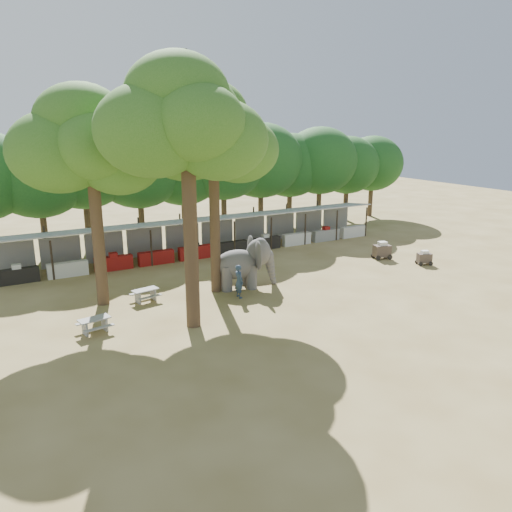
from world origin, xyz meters
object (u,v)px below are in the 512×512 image
yard_tree_center (182,121)px  picnic_table_far (145,293)px  yard_tree_left (86,143)px  cart_back (382,250)px  yard_tree_back (209,134)px  handler (239,281)px  cart_front (424,258)px  picnic_table_near (95,323)px  elephant (245,263)px

yard_tree_center → picnic_table_far: size_ratio=7.86×
yard_tree_left → cart_back: (19.03, -0.56, -7.60)m
yard_tree_left → yard_tree_back: (6.00, -1.00, 0.34)m
yard_tree_back → handler: yard_tree_back is taller
cart_front → cart_back: size_ratio=0.82×
yard_tree_center → picnic_table_far: bearing=101.5°
picnic_table_near → cart_front: cart_front is taller
cart_back → cart_front: bearing=-45.0°
yard_tree_back → picnic_table_far: (-3.83, 0.09, -8.10)m
handler → cart_front: handler is taller
picnic_table_near → cart_front: bearing=-8.5°
yard_tree_back → picnic_table_near: yard_tree_back is taller
yard_tree_left → yard_tree_back: bearing=-9.5°
yard_tree_center → yard_tree_back: bearing=53.1°
yard_tree_left → picnic_table_far: bearing=-22.7°
handler → picnic_table_far: (-4.60, 1.86, -0.47)m
elephant → cart_back: bearing=16.7°
elephant → picnic_table_near: (-8.92, -2.41, -0.97)m
cart_front → picnic_table_near: bearing=-155.3°
picnic_table_near → picnic_table_far: 4.29m
picnic_table_far → cart_front: (18.29, -2.14, 0.04)m
yard_tree_left → picnic_table_near: size_ratio=7.05×
picnic_table_near → cart_front: size_ratio=1.35×
elephant → handler: size_ratio=2.09×
yard_tree_center → elephant: 9.89m
yard_tree_back → cart_back: size_ratio=8.07×
yard_tree_left → picnic_table_far: 8.11m
yard_tree_left → elephant: size_ratio=2.90×
picnic_table_far → cart_back: bearing=-9.3°
yard_tree_center → yard_tree_back: size_ratio=1.06×
cart_front → cart_back: (-1.43, 2.48, 0.12)m
elephant → cart_back: size_ratio=2.70×
yard_tree_left → cart_back: size_ratio=7.83×
yard_tree_back → cart_back: (13.03, 0.43, -7.94)m
cart_front → yard_tree_back: bearing=-165.3°
handler → cart_back: handler is taller
yard_tree_back → handler: bearing=-66.7°
yard_tree_back → yard_tree_left: bearing=170.5°
yard_tree_left → cart_front: size_ratio=9.54×
yard_tree_left → elephant: 10.49m
yard_tree_left → picnic_table_far: (2.17, -0.91, -7.76)m
yard_tree_back → picnic_table_near: size_ratio=7.26×
picnic_table_near → picnic_table_far: picnic_table_near is taller
yard_tree_back → cart_back: 15.26m
yard_tree_center → picnic_table_near: size_ratio=7.70×
handler → cart_front: 13.70m
yard_tree_left → yard_tree_center: bearing=-59.0°
picnic_table_far → yard_tree_back: bearing=-11.8°
elephant → handler: (-1.12, -1.42, -0.50)m
cart_front → elephant: bearing=-164.9°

